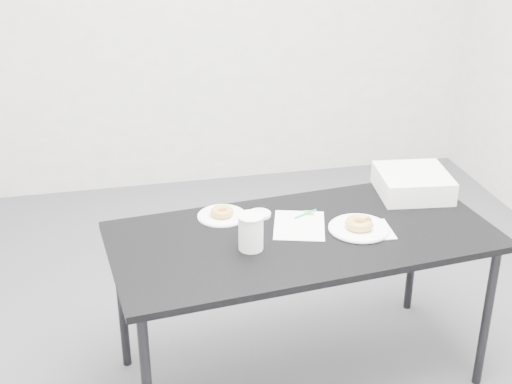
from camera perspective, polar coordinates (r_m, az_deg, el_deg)
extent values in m
plane|color=#4F4F54|center=(3.42, -0.66, -12.62)|extent=(4.00, 4.00, 0.00)
cube|color=black|center=(2.91, 3.77, -3.57)|extent=(1.62, 0.88, 0.03)
cylinder|color=black|center=(3.20, -10.70, -8.55)|extent=(0.04, 0.04, 0.68)
cylinder|color=black|center=(3.19, 17.96, -9.56)|extent=(0.04, 0.04, 0.68)
cylinder|color=black|center=(3.62, 12.46, -4.50)|extent=(0.04, 0.04, 0.68)
cube|color=white|center=(2.96, 3.48, -2.67)|extent=(0.27, 0.31, 0.00)
cube|color=green|center=(3.06, 4.25, -1.67)|extent=(0.05, 0.05, 0.00)
cylinder|color=#0E9C8C|center=(3.05, 3.98, -1.76)|extent=(0.11, 0.06, 0.01)
cube|color=white|center=(2.96, 9.11, -3.03)|extent=(0.19, 0.19, 0.00)
cylinder|color=white|center=(2.95, 8.25, -2.90)|extent=(0.25, 0.25, 0.01)
torus|color=#BE823C|center=(2.94, 8.28, -2.50)|extent=(0.14, 0.14, 0.04)
cylinder|color=white|center=(3.04, -2.74, -1.92)|extent=(0.21, 0.21, 0.01)
torus|color=#BE823C|center=(3.03, -2.74, -1.59)|extent=(0.12, 0.12, 0.03)
cylinder|color=white|center=(2.76, -0.41, -3.22)|extent=(0.10, 0.10, 0.15)
cylinder|color=white|center=(3.04, 0.27, -1.79)|extent=(0.10, 0.10, 0.01)
cube|color=white|center=(3.30, 12.44, 0.71)|extent=(0.34, 0.34, 0.10)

